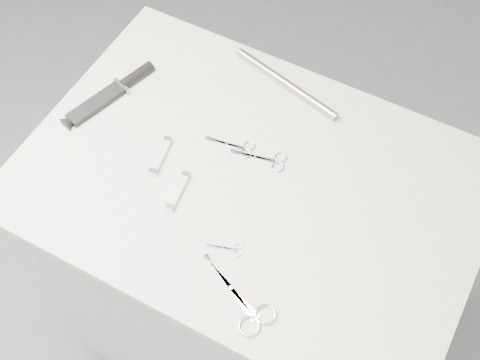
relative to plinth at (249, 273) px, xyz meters
The scene contains 11 objects.
ground 0.46m from the plinth, ahead, with size 4.00×4.00×0.01m, color slate.
plinth is the anchor object (origin of this frame).
display_board 0.46m from the plinth, ahead, with size 1.00×0.70×0.02m, color beige.
large_shears 0.56m from the plinth, 63.27° to the right, with size 0.19×0.12×0.01m.
embroidery_scissors_a 0.48m from the plinth, 81.54° to the left, with size 0.13×0.06×0.00m.
embroidery_scissors_b 0.48m from the plinth, 136.11° to the left, with size 0.11×0.05×0.00m.
tiny_scissors 0.50m from the plinth, 76.58° to the right, with size 0.07×0.04×0.00m.
sheathed_knife 0.63m from the plinth, behind, with size 0.11×0.24×0.03m.
pocket_knife_a 0.52m from the plinth, 168.70° to the right, with size 0.04×0.11×0.01m.
pocket_knife_b 0.50m from the plinth, 140.41° to the right, with size 0.04×0.10×0.01m.
metal_rail 0.56m from the plinth, 100.81° to the left, with size 0.02×0.02×0.30m, color gray.
Camera 1 is at (0.36, -0.71, 2.13)m, focal length 50.00 mm.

